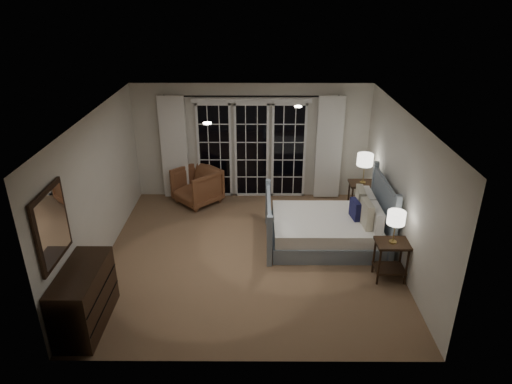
{
  "coord_description": "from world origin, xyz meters",
  "views": [
    {
      "loc": [
        0.14,
        -6.84,
        4.34
      ],
      "look_at": [
        0.1,
        0.34,
        1.05
      ],
      "focal_mm": 32.0,
      "sensor_mm": 36.0,
      "label": 1
    }
  ],
  "objects_px": {
    "armchair": "(197,186)",
    "nightstand_right": "(362,193)",
    "nightstand_left": "(391,255)",
    "dresser": "(84,298)",
    "bed": "(329,227)",
    "lamp_left": "(396,218)",
    "lamp_right": "(365,160)"
  },
  "relations": [
    {
      "from": "nightstand_left",
      "to": "dresser",
      "type": "distance_m",
      "value": 4.61
    },
    {
      "from": "bed",
      "to": "dresser",
      "type": "bearing_deg",
      "value": -148.81
    },
    {
      "from": "dresser",
      "to": "bed",
      "type": "bearing_deg",
      "value": 31.19
    },
    {
      "from": "nightstand_right",
      "to": "dresser",
      "type": "bearing_deg",
      "value": -142.84
    },
    {
      "from": "bed",
      "to": "armchair",
      "type": "bearing_deg",
      "value": 146.98
    },
    {
      "from": "nightstand_right",
      "to": "lamp_right",
      "type": "height_order",
      "value": "lamp_right"
    },
    {
      "from": "bed",
      "to": "armchair",
      "type": "relative_size",
      "value": 2.45
    },
    {
      "from": "lamp_left",
      "to": "armchair",
      "type": "bearing_deg",
      "value": 140.73
    },
    {
      "from": "bed",
      "to": "nightstand_left",
      "type": "xyz_separation_m",
      "value": [
        0.82,
        -1.11,
        0.13
      ]
    },
    {
      "from": "nightstand_left",
      "to": "armchair",
      "type": "relative_size",
      "value": 0.78
    },
    {
      "from": "bed",
      "to": "nightstand_left",
      "type": "relative_size",
      "value": 3.13
    },
    {
      "from": "nightstand_left",
      "to": "nightstand_right",
      "type": "height_order",
      "value": "nightstand_right"
    },
    {
      "from": "armchair",
      "to": "bed",
      "type": "bearing_deg",
      "value": 12.29
    },
    {
      "from": "lamp_right",
      "to": "dresser",
      "type": "height_order",
      "value": "lamp_right"
    },
    {
      "from": "nightstand_left",
      "to": "armchair",
      "type": "xyz_separation_m",
      "value": [
        -3.41,
        2.79,
        -0.05
      ]
    },
    {
      "from": "nightstand_right",
      "to": "armchair",
      "type": "xyz_separation_m",
      "value": [
        -3.42,
        0.49,
        -0.06
      ]
    },
    {
      "from": "nightstand_right",
      "to": "armchair",
      "type": "height_order",
      "value": "armchair"
    },
    {
      "from": "nightstand_left",
      "to": "lamp_left",
      "type": "height_order",
      "value": "lamp_left"
    },
    {
      "from": "lamp_left",
      "to": "nightstand_right",
      "type": "bearing_deg",
      "value": 89.82
    },
    {
      "from": "bed",
      "to": "armchair",
      "type": "distance_m",
      "value": 3.09
    },
    {
      "from": "bed",
      "to": "nightstand_right",
      "type": "distance_m",
      "value": 1.46
    },
    {
      "from": "bed",
      "to": "nightstand_left",
      "type": "bearing_deg",
      "value": -53.36
    },
    {
      "from": "lamp_left",
      "to": "armchair",
      "type": "xyz_separation_m",
      "value": [
        -3.41,
        2.79,
        -0.7
      ]
    },
    {
      "from": "armchair",
      "to": "dresser",
      "type": "distance_m",
      "value": 4.03
    },
    {
      "from": "nightstand_left",
      "to": "lamp_left",
      "type": "bearing_deg",
      "value": 0.0
    },
    {
      "from": "nightstand_left",
      "to": "lamp_left",
      "type": "relative_size",
      "value": 1.25
    },
    {
      "from": "bed",
      "to": "dresser",
      "type": "height_order",
      "value": "bed"
    },
    {
      "from": "lamp_right",
      "to": "armchair",
      "type": "xyz_separation_m",
      "value": [
        -3.42,
        0.49,
        -0.78
      ]
    },
    {
      "from": "bed",
      "to": "lamp_left",
      "type": "height_order",
      "value": "bed"
    },
    {
      "from": "nightstand_left",
      "to": "dresser",
      "type": "height_order",
      "value": "dresser"
    },
    {
      "from": "nightstand_left",
      "to": "lamp_right",
      "type": "xyz_separation_m",
      "value": [
        0.01,
        2.29,
        0.73
      ]
    },
    {
      "from": "armchair",
      "to": "nightstand_right",
      "type": "bearing_deg",
      "value": 37.08
    }
  ]
}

